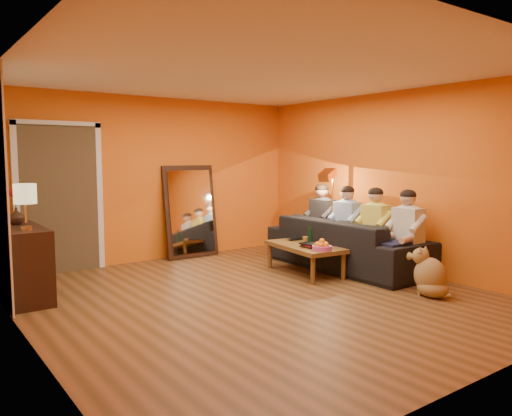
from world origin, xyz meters
TOP-DOWN VIEW (x-y plane):
  - room_shell at (0.00, 0.37)m, footprint 5.00×5.50m
  - doorway_recess at (-1.50, 2.83)m, footprint 1.06×0.30m
  - door_jamb_left at (-2.07, 2.71)m, footprint 0.08×0.06m
  - door_jamb_right at (-0.93, 2.71)m, footprint 0.08×0.06m
  - door_header at (-1.50, 2.71)m, footprint 1.22×0.06m
  - mirror_frame at (0.55, 2.63)m, footprint 0.92×0.27m
  - mirror_glass at (0.55, 2.59)m, footprint 0.78×0.21m
  - sideboard at (-2.24, 1.55)m, footprint 0.44×1.18m
  - table_lamp at (-2.24, 1.25)m, footprint 0.24×0.24m
  - sofa at (2.00, 0.49)m, footprint 2.56×1.00m
  - coffee_table at (1.25, 0.57)m, footprint 0.77×1.29m
  - floor_lamp at (2.10, 0.89)m, footprint 0.36×0.32m
  - dog at (1.69, -1.17)m, footprint 0.35×0.52m
  - person_far_left at (2.13, -0.51)m, footprint 0.70×0.44m
  - person_mid_left at (2.13, 0.04)m, footprint 0.70×0.44m
  - person_mid_right at (2.13, 0.59)m, footprint 0.70×0.44m
  - person_far_right at (2.13, 1.14)m, footprint 0.70×0.44m
  - fruit_bowl at (1.15, 0.12)m, footprint 0.26×0.26m
  - wine_bottle at (1.30, 0.52)m, footprint 0.07×0.07m
  - tumbler at (1.37, 0.69)m, footprint 0.10×0.10m
  - laptop at (1.43, 0.92)m, footprint 0.31×0.20m
  - book_lower at (1.07, 0.37)m, footprint 0.18×0.23m
  - book_mid at (1.08, 0.38)m, footprint 0.19×0.24m
  - book_upper at (1.07, 0.36)m, footprint 0.21×0.26m
  - vase at (-2.24, 1.80)m, footprint 0.19×0.19m
  - flowers at (-2.24, 1.80)m, footprint 0.17×0.17m

SIDE VIEW (x-z plane):
  - coffee_table at x=1.25m, z-range 0.00..0.42m
  - dog at x=1.69m, z-range 0.00..0.60m
  - sofa at x=2.00m, z-range 0.00..0.75m
  - sideboard at x=-2.24m, z-range 0.00..0.85m
  - book_lower at x=1.07m, z-range 0.42..0.44m
  - laptop at x=1.43m, z-range 0.42..0.44m
  - book_mid at x=1.08m, z-range 0.44..0.46m
  - tumbler at x=1.37m, z-range 0.42..0.51m
  - book_upper at x=1.07m, z-range 0.46..0.48m
  - fruit_bowl at x=1.15m, z-range 0.42..0.58m
  - wine_bottle at x=1.30m, z-range 0.42..0.73m
  - person_far_left at x=2.13m, z-range 0.00..1.22m
  - person_mid_left at x=2.13m, z-range 0.00..1.22m
  - person_mid_right at x=2.13m, z-range 0.00..1.22m
  - person_far_right at x=2.13m, z-range 0.00..1.22m
  - floor_lamp at x=2.10m, z-range 0.00..1.44m
  - mirror_frame at x=0.55m, z-range 0.00..1.52m
  - mirror_glass at x=0.55m, z-range 0.09..1.43m
  - vase at x=-2.24m, z-range 0.85..1.05m
  - doorway_recess at x=-1.50m, z-range 0.00..2.10m
  - door_jamb_left at x=-2.07m, z-range -0.05..2.15m
  - door_jamb_right at x=-0.93m, z-range -0.05..2.15m
  - table_lamp at x=-2.24m, z-range 0.85..1.36m
  - flowers at x=-2.24m, z-range 0.97..1.45m
  - room_shell at x=0.00m, z-range 0.00..2.60m
  - door_header at x=-1.50m, z-range 2.08..2.16m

